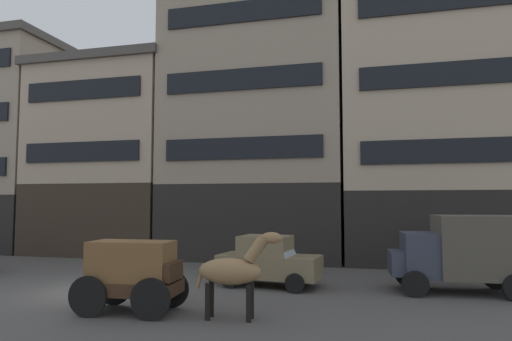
{
  "coord_description": "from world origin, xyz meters",
  "views": [
    {
      "loc": [
        9.09,
        -13.62,
        3.1
      ],
      "look_at": [
        5.12,
        2.18,
        4.25
      ],
      "focal_mm": 30.73,
      "sensor_mm": 36.0,
      "label": 1
    }
  ],
  "objects_px": {
    "cargo_wagon": "(133,271)",
    "draft_horse": "(233,271)",
    "fire_hydrant_curbside": "(319,264)",
    "sedan_light": "(268,261)",
    "delivery_truck_far": "(461,251)"
  },
  "relations": [
    {
      "from": "sedan_light",
      "to": "delivery_truck_far",
      "type": "bearing_deg",
      "value": 3.39
    },
    {
      "from": "delivery_truck_far",
      "to": "fire_hydrant_curbside",
      "type": "xyz_separation_m",
      "value": [
        -5.13,
        2.85,
        -1.0
      ]
    },
    {
      "from": "delivery_truck_far",
      "to": "fire_hydrant_curbside",
      "type": "bearing_deg",
      "value": 150.93
    },
    {
      "from": "draft_horse",
      "to": "sedan_light",
      "type": "height_order",
      "value": "draft_horse"
    },
    {
      "from": "delivery_truck_far",
      "to": "sedan_light",
      "type": "bearing_deg",
      "value": -176.61
    },
    {
      "from": "draft_horse",
      "to": "sedan_light",
      "type": "xyz_separation_m",
      "value": [
        -0.08,
        4.66,
        -0.36
      ]
    },
    {
      "from": "delivery_truck_far",
      "to": "fire_hydrant_curbside",
      "type": "relative_size",
      "value": 5.35
    },
    {
      "from": "sedan_light",
      "to": "cargo_wagon",
      "type": "bearing_deg",
      "value": -121.6
    },
    {
      "from": "cargo_wagon",
      "to": "draft_horse",
      "type": "xyz_separation_m",
      "value": [
        2.95,
        0.0,
        0.12
      ]
    },
    {
      "from": "cargo_wagon",
      "to": "delivery_truck_far",
      "type": "xyz_separation_m",
      "value": [
        9.51,
        5.05,
        0.28
      ]
    },
    {
      "from": "cargo_wagon",
      "to": "fire_hydrant_curbside",
      "type": "bearing_deg",
      "value": 61.01
    },
    {
      "from": "cargo_wagon",
      "to": "draft_horse",
      "type": "relative_size",
      "value": 1.27
    },
    {
      "from": "cargo_wagon",
      "to": "fire_hydrant_curbside",
      "type": "distance_m",
      "value": 9.07
    },
    {
      "from": "cargo_wagon",
      "to": "sedan_light",
      "type": "height_order",
      "value": "cargo_wagon"
    },
    {
      "from": "draft_horse",
      "to": "delivery_truck_far",
      "type": "height_order",
      "value": "delivery_truck_far"
    }
  ]
}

